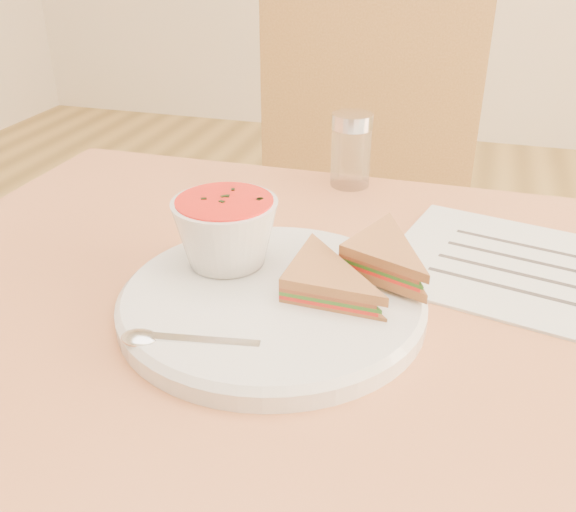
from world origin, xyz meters
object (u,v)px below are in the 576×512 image
(soup_bowl, at_px, (226,235))
(condiment_shaker, at_px, (351,150))
(plate, at_px, (272,303))
(chair_far, at_px, (366,256))

(soup_bowl, distance_m, condiment_shaker, 0.31)
(soup_bowl, bearing_deg, plate, -33.80)
(plate, bearing_deg, condiment_shaker, 89.16)
(soup_bowl, height_order, condiment_shaker, condiment_shaker)
(chair_far, xyz_separation_m, plate, (0.01, -0.61, 0.26))
(chair_far, height_order, soup_bowl, chair_far)
(chair_far, bearing_deg, soup_bowl, 72.45)
(plate, bearing_deg, soup_bowl, 146.20)
(condiment_shaker, bearing_deg, soup_bowl, -102.46)
(plate, xyz_separation_m, soup_bowl, (-0.06, 0.04, 0.04))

